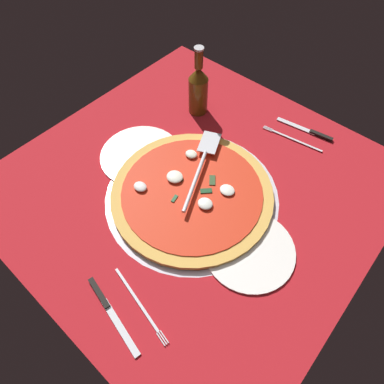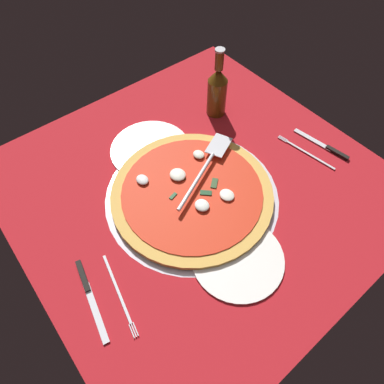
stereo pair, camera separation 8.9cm
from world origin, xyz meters
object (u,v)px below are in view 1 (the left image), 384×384
(dinner_plate_left, at_px, (249,250))
(place_setting_near, at_px, (301,136))
(place_setting_far, at_px, (124,307))
(pizza, at_px, (192,192))
(pizza_server, at_px, (201,165))
(dinner_plate_right, at_px, (141,155))
(beer_bottle, at_px, (198,89))

(dinner_plate_left, distance_m, place_setting_near, 0.43)
(place_setting_near, height_order, place_setting_far, same)
(dinner_plate_left, distance_m, pizza, 0.21)
(pizza_server, xyz_separation_m, place_setting_far, (-0.11, 0.39, -0.04))
(place_setting_near, bearing_deg, dinner_plate_right, 42.55)
(pizza_server, relative_size, place_setting_far, 1.17)
(beer_bottle, bearing_deg, dinner_plate_left, 144.46)
(dinner_plate_right, height_order, pizza_server, pizza_server)
(pizza, bearing_deg, beer_bottle, -52.12)
(place_setting_far, bearing_deg, dinner_plate_right, 142.89)
(dinner_plate_right, relative_size, place_setting_near, 1.11)
(dinner_plate_right, bearing_deg, place_setting_far, 131.45)
(pizza_server, bearing_deg, dinner_plate_right, 85.61)
(beer_bottle, bearing_deg, pizza_server, 132.34)
(dinner_plate_left, relative_size, pizza_server, 0.79)
(pizza_server, bearing_deg, pizza, 178.13)
(dinner_plate_left, height_order, dinner_plate_right, same)
(dinner_plate_right, bearing_deg, pizza_server, -159.79)
(place_setting_far, height_order, beer_bottle, beer_bottle)
(pizza_server, distance_m, beer_bottle, 0.27)
(pizza, distance_m, beer_bottle, 0.34)
(pizza, bearing_deg, place_setting_near, -105.11)
(pizza_server, bearing_deg, place_setting_near, -47.76)
(dinner_plate_right, height_order, pizza, pizza)
(place_setting_near, height_order, beer_bottle, beer_bottle)
(dinner_plate_left, height_order, place_setting_far, place_setting_far)
(dinner_plate_left, bearing_deg, pizza, -8.59)
(pizza_server, height_order, place_setting_far, pizza_server)
(dinner_plate_left, xyz_separation_m, place_setting_near, (0.11, -0.42, -0.00))
(dinner_plate_right, distance_m, place_setting_far, 0.44)
(pizza_server, distance_m, place_setting_far, 0.41)
(dinner_plate_left, distance_m, pizza_server, 0.26)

